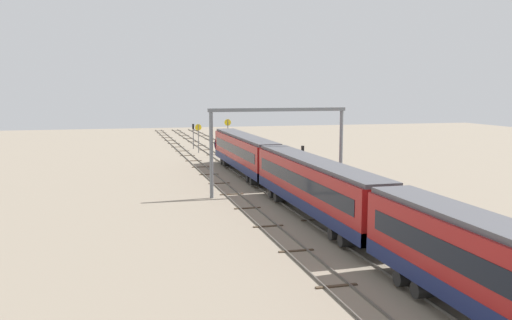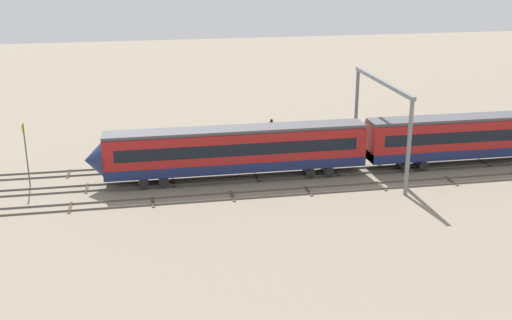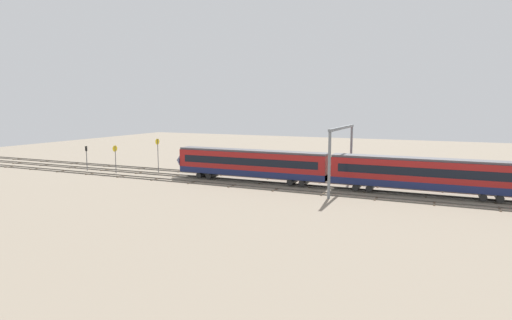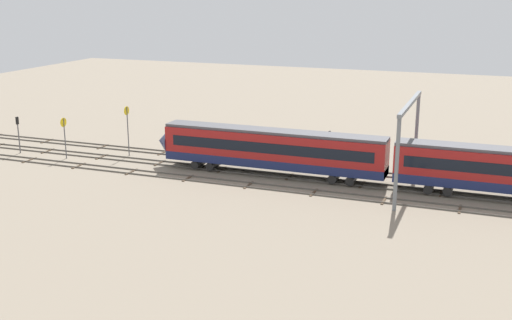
{
  "view_description": "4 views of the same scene",
  "coord_description": "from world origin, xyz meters",
  "px_view_note": "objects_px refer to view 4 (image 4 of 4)",
  "views": [
    {
      "loc": [
        -60.99,
        15.75,
        10.63
      ],
      "look_at": [
        6.07,
        -1.6,
        1.75
      ],
      "focal_mm": 38.93,
      "sensor_mm": 36.0,
      "label": 1
    },
    {
      "loc": [
        14.26,
        55.23,
        20.78
      ],
      "look_at": [
        3.97,
        0.22,
        1.84
      ],
      "focal_mm": 44.84,
      "sensor_mm": 36.0,
      "label": 2
    },
    {
      "loc": [
        -21.01,
        58.09,
        11.72
      ],
      "look_at": [
        4.55,
        0.75,
        3.55
      ],
      "focal_mm": 29.58,
      "sensor_mm": 36.0,
      "label": 3
    },
    {
      "loc": [
        -15.73,
        61.51,
        19.27
      ],
      "look_at": [
        7.31,
        0.86,
        1.76
      ],
      "focal_mm": 44.78,
      "sensor_mm": 36.0,
      "label": 4
    }
  ],
  "objects_px": {
    "signal_light_trackside_departure": "(18,129)",
    "speed_sign_mid_trackside": "(64,131)",
    "overhead_gantry": "(409,127)",
    "relay_cabinet": "(326,155)",
    "signal_light_trackside_approach": "(329,143)",
    "speed_sign_near_foreground": "(127,123)"
  },
  "relations": [
    {
      "from": "signal_light_trackside_approach",
      "to": "signal_light_trackside_departure",
      "type": "bearing_deg",
      "value": 12.39
    },
    {
      "from": "speed_sign_mid_trackside",
      "to": "signal_light_trackside_approach",
      "type": "distance_m",
      "value": 30.56
    },
    {
      "from": "overhead_gantry",
      "to": "signal_light_trackside_departure",
      "type": "distance_m",
      "value": 45.73
    },
    {
      "from": "signal_light_trackside_departure",
      "to": "speed_sign_mid_trackside",
      "type": "bearing_deg",
      "value": 179.21
    },
    {
      "from": "overhead_gantry",
      "to": "signal_light_trackside_approach",
      "type": "height_order",
      "value": "overhead_gantry"
    },
    {
      "from": "overhead_gantry",
      "to": "speed_sign_near_foreground",
      "type": "distance_m",
      "value": 32.73
    },
    {
      "from": "relay_cabinet",
      "to": "speed_sign_mid_trackside",
      "type": "bearing_deg",
      "value": 17.32
    },
    {
      "from": "speed_sign_mid_trackside",
      "to": "overhead_gantry",
      "type": "bearing_deg",
      "value": -176.77
    },
    {
      "from": "overhead_gantry",
      "to": "speed_sign_mid_trackside",
      "type": "bearing_deg",
      "value": 3.23
    },
    {
      "from": "speed_sign_near_foreground",
      "to": "signal_light_trackside_approach",
      "type": "relative_size",
      "value": 1.51
    },
    {
      "from": "overhead_gantry",
      "to": "signal_light_trackside_departure",
      "type": "xyz_separation_m",
      "value": [
        45.56,
        2.09,
        -3.38
      ]
    },
    {
      "from": "signal_light_trackside_approach",
      "to": "relay_cabinet",
      "type": "height_order",
      "value": "signal_light_trackside_approach"
    },
    {
      "from": "speed_sign_mid_trackside",
      "to": "signal_light_trackside_approach",
      "type": "height_order",
      "value": "speed_sign_mid_trackside"
    },
    {
      "from": "speed_sign_near_foreground",
      "to": "speed_sign_mid_trackside",
      "type": "relative_size",
      "value": 1.23
    },
    {
      "from": "overhead_gantry",
      "to": "speed_sign_mid_trackside",
      "type": "height_order",
      "value": "overhead_gantry"
    },
    {
      "from": "signal_light_trackside_departure",
      "to": "signal_light_trackside_approach",
      "type": "bearing_deg",
      "value": -167.61
    },
    {
      "from": "overhead_gantry",
      "to": "relay_cabinet",
      "type": "relative_size",
      "value": 8.09
    },
    {
      "from": "speed_sign_near_foreground",
      "to": "speed_sign_mid_trackside",
      "type": "xyz_separation_m",
      "value": [
        6.18,
        3.74,
        -0.65
      ]
    },
    {
      "from": "signal_light_trackside_departure",
      "to": "relay_cabinet",
      "type": "relative_size",
      "value": 2.54
    },
    {
      "from": "speed_sign_mid_trackside",
      "to": "relay_cabinet",
      "type": "relative_size",
      "value": 2.77
    },
    {
      "from": "speed_sign_near_foreground",
      "to": "speed_sign_mid_trackside",
      "type": "height_order",
      "value": "speed_sign_near_foreground"
    },
    {
      "from": "overhead_gantry",
      "to": "speed_sign_mid_trackside",
      "type": "xyz_separation_m",
      "value": [
        38.79,
        2.19,
        -3.03
      ]
    }
  ]
}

